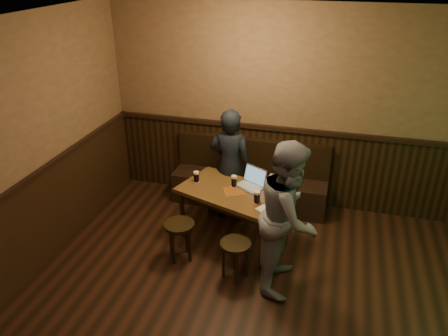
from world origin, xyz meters
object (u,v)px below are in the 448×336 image
(pint_mid, at_px, (234,181))
(laptop, at_px, (252,182))
(stool_right, at_px, (235,250))
(pint_right, at_px, (257,197))
(stool_left, at_px, (179,230))
(person_grey, at_px, (289,216))
(bench, at_px, (249,184))
(person_suit, at_px, (230,166))
(pint_left, at_px, (196,177))
(pub_table, at_px, (234,198))

(pint_mid, relative_size, laptop, 0.35)
(stool_right, height_order, pint_right, pint_right)
(stool_left, xyz_separation_m, person_grey, (1.27, -0.08, 0.46))
(bench, xyz_separation_m, pint_right, (0.32, -1.13, 0.47))
(pint_mid, bearing_deg, laptop, 17.39)
(stool_left, xyz_separation_m, pint_right, (0.85, 0.33, 0.40))
(stool_left, bearing_deg, person_suit, 71.54)
(stool_right, xyz_separation_m, person_grey, (0.55, 0.09, 0.47))
(pint_mid, relative_size, person_grey, 0.09)
(pint_left, relative_size, laptop, 0.34)
(pint_mid, distance_m, laptop, 0.22)
(pint_right, bearing_deg, pub_table, 148.44)
(stool_right, bearing_deg, person_suit, 107.33)
(person_grey, bearing_deg, person_suit, 42.14)
(laptop, bearing_deg, stool_right, -60.62)
(pint_mid, height_order, person_suit, person_suit)
(bench, bearing_deg, person_suit, -112.38)
(bench, relative_size, person_suit, 1.39)
(pint_left, xyz_separation_m, laptop, (0.70, 0.08, -0.01))
(pub_table, xyz_separation_m, pint_right, (0.32, -0.20, 0.17))
(pint_right, xyz_separation_m, person_grey, (0.42, -0.41, 0.06))
(stool_left, distance_m, pint_left, 0.75)
(laptop, xyz_separation_m, person_grey, (0.56, -0.79, 0.08))
(laptop, distance_m, person_grey, 0.98)
(stool_right, xyz_separation_m, laptop, (-0.01, 0.88, 0.40))
(person_suit, xyz_separation_m, person_grey, (0.92, -1.11, 0.06))
(pint_right, distance_m, person_grey, 0.59)
(stool_right, bearing_deg, laptop, 90.90)
(stool_left, height_order, laptop, laptop)
(stool_left, relative_size, person_grey, 0.29)
(stool_right, distance_m, person_grey, 0.73)
(pint_left, bearing_deg, pint_right, -20.09)
(pint_mid, distance_m, person_grey, 1.06)
(stool_left, relative_size, pint_right, 3.16)
(stool_right, bearing_deg, pint_right, 75.65)
(stool_left, distance_m, person_suit, 1.16)
(pint_mid, xyz_separation_m, person_suit, (-0.15, 0.38, 0.01))
(pub_table, bearing_deg, stool_right, -55.61)
(pub_table, height_order, person_grey, person_grey)
(pub_table, relative_size, stool_left, 3.07)
(pub_table, height_order, pint_right, pint_right)
(pint_left, xyz_separation_m, pint_mid, (0.49, 0.01, 0.00))
(pint_right, relative_size, person_grey, 0.09)
(bench, xyz_separation_m, stool_left, (-0.52, -1.47, 0.08))
(pub_table, bearing_deg, laptop, 64.31)
(laptop, bearing_deg, pub_table, -105.96)
(pub_table, bearing_deg, person_grey, -20.54)
(pub_table, height_order, pint_left, pint_left)
(stool_left, distance_m, laptop, 1.08)
(pint_left, height_order, laptop, laptop)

